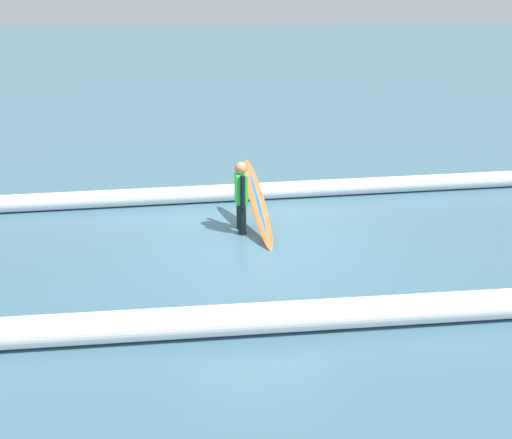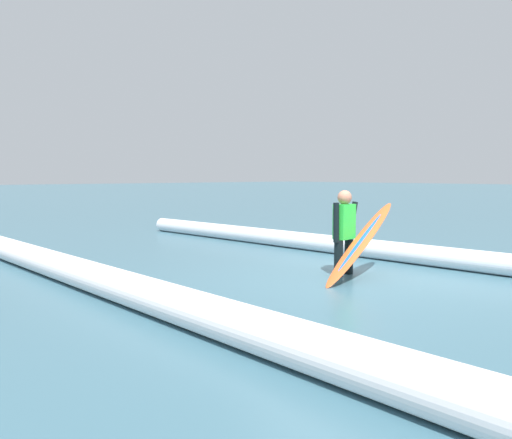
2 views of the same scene
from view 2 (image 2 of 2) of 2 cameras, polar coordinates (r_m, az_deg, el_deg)
The scene contains 4 objects.
ground_plane at distance 7.72m, azimuth 9.96°, elevation -6.71°, with size 165.72×165.72×0.00m, color #3E6778.
surfer at distance 8.03m, azimuth 9.79°, elevation -0.98°, with size 0.23×0.60×1.32m.
surfboard at distance 7.89m, azimuth 11.61°, elevation -2.46°, with size 0.55×1.96×1.13m.
wave_crest_midground at distance 4.16m, azimuth 6.04°, elevation -14.03°, with size 0.40×0.40×19.89m, color white.
Camera 2 is at (-4.68, 5.95, 1.55)m, focal length 35.92 mm.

